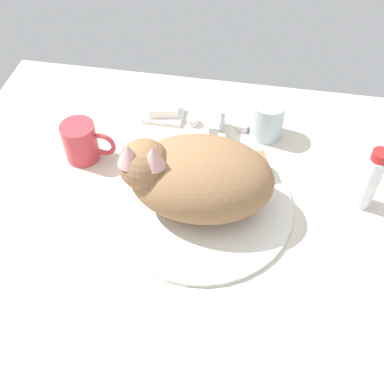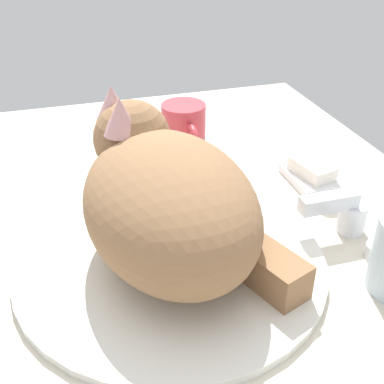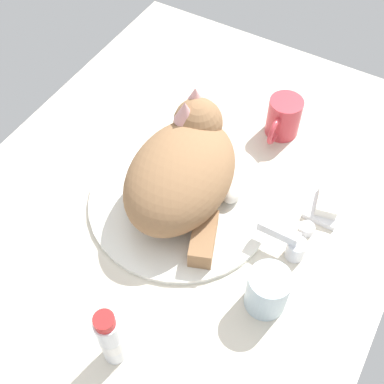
{
  "view_description": "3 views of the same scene",
  "coord_description": "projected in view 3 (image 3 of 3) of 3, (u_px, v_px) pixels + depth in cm",
  "views": [
    {
      "loc": [
        8.21,
        -57.15,
        71.88
      ],
      "look_at": [
        -1.58,
        -1.01,
        5.17
      ],
      "focal_mm": 43.78,
      "sensor_mm": 36.0,
      "label": 1
    },
    {
      "loc": [
        44.53,
        -10.79,
        37.84
      ],
      "look_at": [
        -2.76,
        3.37,
        7.81
      ],
      "focal_mm": 46.67,
      "sensor_mm": 36.0,
      "label": 2
    },
    {
      "loc": [
        48.07,
        30.19,
        79.73
      ],
      "look_at": [
        1.74,
        3.44,
        7.44
      ],
      "focal_mm": 46.73,
      "sensor_mm": 36.0,
      "label": 3
    }
  ],
  "objects": [
    {
      "name": "soap_bar",
      "position": [
        328.0,
        201.0,
        0.95
      ],
      "size": [
        7.42,
        5.37,
        2.07
      ],
      "primitive_type": "cube",
      "rotation": [
        0.0,
        0.0,
        0.22
      ],
      "color": "white",
      "rests_on": "soap_dish"
    },
    {
      "name": "sink_basin",
      "position": [
        181.0,
        200.0,
        0.97
      ],
      "size": [
        36.03,
        36.03,
        1.04
      ],
      "primitive_type": "cylinder",
      "color": "silver",
      "rests_on": "ground_plane"
    },
    {
      "name": "soap_dish",
      "position": [
        326.0,
        206.0,
        0.96
      ],
      "size": [
        9.0,
        6.4,
        1.2
      ],
      "primitive_type": "cube",
      "color": "white",
      "rests_on": "ground_plane"
    },
    {
      "name": "coffee_mug",
      "position": [
        283.0,
        118.0,
        1.05
      ],
      "size": [
        11.27,
        7.12,
        8.76
      ],
      "color": "#C63842",
      "rests_on": "ground_plane"
    },
    {
      "name": "ground_plane",
      "position": [
        181.0,
        206.0,
        0.99
      ],
      "size": [
        110.0,
        82.5,
        3.0
      ],
      "primitive_type": "cube",
      "color": "beige"
    },
    {
      "name": "rinse_cup",
      "position": [
        267.0,
        291.0,
        0.82
      ],
      "size": [
        7.1,
        7.1,
        8.71
      ],
      "color": "silver",
      "rests_on": "ground_plane"
    },
    {
      "name": "toothpaste_bottle",
      "position": [
        111.0,
        339.0,
        0.75
      ],
      "size": [
        3.75,
        3.75,
        14.17
      ],
      "color": "white",
      "rests_on": "ground_plane"
    },
    {
      "name": "faucet",
      "position": [
        291.0,
        245.0,
        0.89
      ],
      "size": [
        14.29,
        9.35,
        6.03
      ],
      "color": "silver",
      "rests_on": "ground_plane"
    },
    {
      "name": "cat",
      "position": [
        184.0,
        169.0,
        0.92
      ],
      "size": [
        28.9,
        22.53,
        17.2
      ],
      "color": "#936B47",
      "rests_on": "sink_basin"
    }
  ]
}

